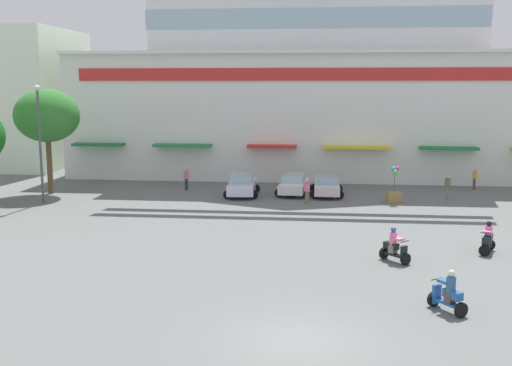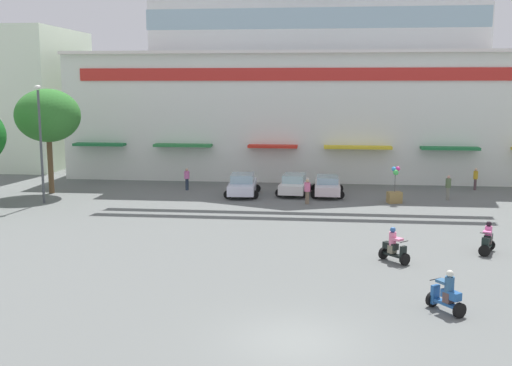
{
  "view_description": "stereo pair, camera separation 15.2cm",
  "coord_description": "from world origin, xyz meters",
  "px_view_note": "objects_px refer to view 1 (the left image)",
  "views": [
    {
      "loc": [
        0.57,
        -17.63,
        7.77
      ],
      "look_at": [
        -2.96,
        15.96,
        2.26
      ],
      "focal_mm": 42.89,
      "sensor_mm": 36.0,
      "label": 1
    },
    {
      "loc": [
        0.73,
        -17.61,
        7.77
      ],
      "look_at": [
        -2.96,
        15.96,
        2.26
      ],
      "focal_mm": 42.89,
      "sensor_mm": 36.0,
      "label": 2
    }
  ],
  "objects_px": {
    "scooter_rider_5": "(488,240)",
    "balloon_vendor_cart": "(394,190)",
    "plaza_tree_0": "(47,116)",
    "parked_car_0": "(242,185)",
    "pedestrian_0": "(307,190)",
    "scooter_rider_3": "(395,248)",
    "parked_car_1": "(294,184)",
    "scooter_rider_2": "(448,294)",
    "parked_car_2": "(327,186)",
    "pedestrian_3": "(186,178)",
    "pedestrian_4": "(475,177)",
    "pedestrian_1": "(447,186)",
    "streetlamp_near": "(40,136)"
  },
  "relations": [
    {
      "from": "parked_car_1",
      "to": "parked_car_2",
      "type": "xyz_separation_m",
      "value": [
        2.34,
        -0.28,
        -0.02
      ]
    },
    {
      "from": "scooter_rider_5",
      "to": "balloon_vendor_cart",
      "type": "height_order",
      "value": "balloon_vendor_cart"
    },
    {
      "from": "plaza_tree_0",
      "to": "streetlamp_near",
      "type": "bearing_deg",
      "value": -72.96
    },
    {
      "from": "balloon_vendor_cart",
      "to": "scooter_rider_3",
      "type": "bearing_deg",
      "value": -96.5
    },
    {
      "from": "scooter_rider_2",
      "to": "streetlamp_near",
      "type": "distance_m",
      "value": 28.5
    },
    {
      "from": "pedestrian_1",
      "to": "streetlamp_near",
      "type": "xyz_separation_m",
      "value": [
        -26.61,
        -3.91,
        3.46
      ]
    },
    {
      "from": "pedestrian_4",
      "to": "streetlamp_near",
      "type": "relative_size",
      "value": 0.21
    },
    {
      "from": "scooter_rider_3",
      "to": "pedestrian_3",
      "type": "height_order",
      "value": "pedestrian_3"
    },
    {
      "from": "scooter_rider_5",
      "to": "pedestrian_3",
      "type": "bearing_deg",
      "value": 139.16
    },
    {
      "from": "pedestrian_1",
      "to": "scooter_rider_3",
      "type": "bearing_deg",
      "value": -109.14
    },
    {
      "from": "scooter_rider_5",
      "to": "pedestrian_1",
      "type": "xyz_separation_m",
      "value": [
        0.79,
        13.22,
        0.32
      ]
    },
    {
      "from": "pedestrian_4",
      "to": "parked_car_0",
      "type": "bearing_deg",
      "value": -166.13
    },
    {
      "from": "pedestrian_0",
      "to": "plaza_tree_0",
      "type": "bearing_deg",
      "value": 173.77
    },
    {
      "from": "parked_car_2",
      "to": "balloon_vendor_cart",
      "type": "relative_size",
      "value": 1.68
    },
    {
      "from": "scooter_rider_5",
      "to": "parked_car_1",
      "type": "bearing_deg",
      "value": 123.91
    },
    {
      "from": "parked_car_1",
      "to": "pedestrian_3",
      "type": "relative_size",
      "value": 2.64
    },
    {
      "from": "pedestrian_1",
      "to": "pedestrian_3",
      "type": "xyz_separation_m",
      "value": [
        -18.33,
        1.94,
        -0.04
      ]
    },
    {
      "from": "parked_car_2",
      "to": "pedestrian_3",
      "type": "height_order",
      "value": "pedestrian_3"
    },
    {
      "from": "pedestrian_4",
      "to": "balloon_vendor_cart",
      "type": "bearing_deg",
      "value": -138.67
    },
    {
      "from": "plaza_tree_0",
      "to": "pedestrian_1",
      "type": "xyz_separation_m",
      "value": [
        27.7,
        0.35,
        -4.57
      ]
    },
    {
      "from": "pedestrian_0",
      "to": "scooter_rider_3",
      "type": "bearing_deg",
      "value": -72.0
    },
    {
      "from": "parked_car_1",
      "to": "scooter_rider_2",
      "type": "relative_size",
      "value": 2.8
    },
    {
      "from": "streetlamp_near",
      "to": "parked_car_2",
      "type": "bearing_deg",
      "value": 14.21
    },
    {
      "from": "parked_car_1",
      "to": "streetlamp_near",
      "type": "bearing_deg",
      "value": -162.94
    },
    {
      "from": "parked_car_1",
      "to": "parked_car_0",
      "type": "bearing_deg",
      "value": -165.33
    },
    {
      "from": "scooter_rider_2",
      "to": "scooter_rider_3",
      "type": "distance_m",
      "value": 6.02
    },
    {
      "from": "plaza_tree_0",
      "to": "parked_car_2",
      "type": "bearing_deg",
      "value": 3.31
    },
    {
      "from": "scooter_rider_2",
      "to": "scooter_rider_3",
      "type": "relative_size",
      "value": 0.98
    },
    {
      "from": "parked_car_0",
      "to": "pedestrian_0",
      "type": "bearing_deg",
      "value": -28.44
    },
    {
      "from": "pedestrian_0",
      "to": "balloon_vendor_cart",
      "type": "distance_m",
      "value": 5.77
    },
    {
      "from": "parked_car_2",
      "to": "pedestrian_3",
      "type": "xyz_separation_m",
      "value": [
        -10.28,
        1.15,
        0.21
      ]
    },
    {
      "from": "pedestrian_3",
      "to": "parked_car_0",
      "type": "bearing_deg",
      "value": -22.48
    },
    {
      "from": "pedestrian_4",
      "to": "parked_car_2",
      "type": "bearing_deg",
      "value": -162.21
    },
    {
      "from": "parked_car_0",
      "to": "streetlamp_near",
      "type": "bearing_deg",
      "value": -162.28
    },
    {
      "from": "pedestrian_4",
      "to": "pedestrian_0",
      "type": "bearing_deg",
      "value": -151.48
    },
    {
      "from": "scooter_rider_2",
      "to": "pedestrian_4",
      "type": "distance_m",
      "value": 26.21
    },
    {
      "from": "plaza_tree_0",
      "to": "parked_car_0",
      "type": "distance_m",
      "value": 14.55
    },
    {
      "from": "streetlamp_near",
      "to": "balloon_vendor_cart",
      "type": "xyz_separation_m",
      "value": [
        22.93,
        2.49,
        -3.56
      ]
    },
    {
      "from": "parked_car_2",
      "to": "scooter_rider_2",
      "type": "bearing_deg",
      "value": -79.77
    },
    {
      "from": "parked_car_1",
      "to": "pedestrian_3",
      "type": "xyz_separation_m",
      "value": [
        -7.94,
        0.88,
        0.19
      ]
    },
    {
      "from": "plaza_tree_0",
      "to": "parked_car_1",
      "type": "distance_m",
      "value": 18.02
    },
    {
      "from": "parked_car_1",
      "to": "pedestrian_1",
      "type": "distance_m",
      "value": 10.45
    },
    {
      "from": "parked_car_0",
      "to": "pedestrian_0",
      "type": "height_order",
      "value": "pedestrian_0"
    },
    {
      "from": "scooter_rider_2",
      "to": "pedestrian_4",
      "type": "height_order",
      "value": "pedestrian_4"
    },
    {
      "from": "plaza_tree_0",
      "to": "parked_car_0",
      "type": "height_order",
      "value": "plaza_tree_0"
    },
    {
      "from": "scooter_rider_2",
      "to": "pedestrian_4",
      "type": "bearing_deg",
      "value": 74.71
    },
    {
      "from": "parked_car_2",
      "to": "pedestrian_1",
      "type": "bearing_deg",
      "value": -5.57
    },
    {
      "from": "parked_car_0",
      "to": "pedestrian_1",
      "type": "relative_size",
      "value": 2.48
    },
    {
      "from": "scooter_rider_3",
      "to": "balloon_vendor_cart",
      "type": "bearing_deg",
      "value": 83.5
    },
    {
      "from": "scooter_rider_5",
      "to": "pedestrian_4",
      "type": "relative_size",
      "value": 0.93
    }
  ]
}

